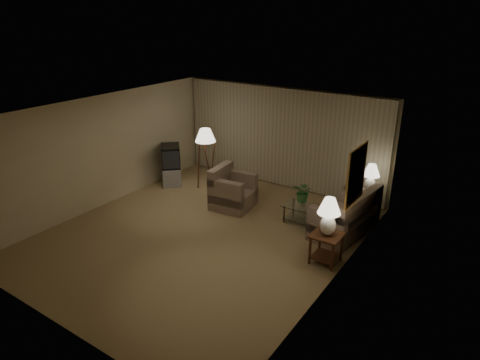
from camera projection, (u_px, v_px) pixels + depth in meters
name	position (u px, v px, depth m)	size (l,w,h in m)	color
ground	(203.00, 234.00, 9.30)	(7.00, 7.00, 0.00)	#9C8156
room_shell	(242.00, 140.00, 9.80)	(6.04, 7.02, 2.72)	beige
sofa	(345.00, 216.00, 9.25)	(1.94, 1.31, 0.76)	gray
armchair	(233.00, 192.00, 10.43)	(1.14, 1.10, 0.80)	gray
side_table_near	(326.00, 243.00, 8.12)	(0.55, 0.55, 0.60)	#351B0E
side_table_far	(368.00, 199.00, 10.01)	(0.52, 0.43, 0.60)	#351B0E
table_lamp_near	(329.00, 213.00, 7.89)	(0.43, 0.43, 0.75)	silver
table_lamp_far	(371.00, 176.00, 9.79)	(0.39, 0.39, 0.67)	silver
coffee_table	(308.00, 213.00, 9.63)	(1.12, 0.61, 0.41)	silver
tv_cabinet	(172.00, 175.00, 11.93)	(0.90, 0.92, 0.50)	#9D9D9F
crt_tv	(171.00, 156.00, 11.73)	(0.84, 0.84, 0.59)	black
floor_lamp	(206.00, 158.00, 11.35)	(0.54, 0.54, 1.67)	#351B0E
ottoman	(240.00, 186.00, 11.30)	(0.61, 0.61, 0.41)	#A04936
vase	(303.00, 203.00, 9.63)	(0.14, 0.14, 0.15)	silver
flowers	(304.00, 190.00, 9.52)	(0.44, 0.38, 0.48)	#367936
book	(317.00, 211.00, 9.37)	(0.17, 0.24, 0.02)	olive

